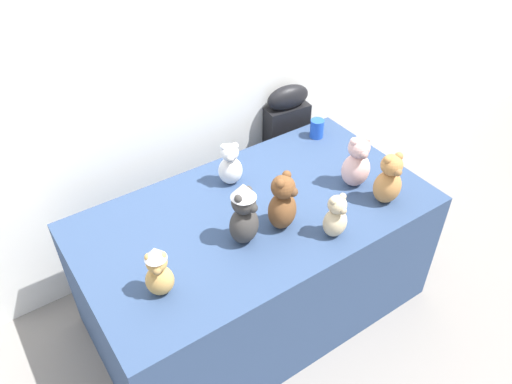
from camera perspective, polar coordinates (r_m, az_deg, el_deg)
name	(u,v)px	position (r m, az deg, el deg)	size (l,w,h in m)	color
ground_plane	(282,335)	(2.85, 2.95, -16.02)	(10.00, 10.00, 0.00)	gray
wall_back	(175,48)	(2.67, -9.20, 15.88)	(7.00, 0.08, 2.60)	white
display_table	(256,262)	(2.69, 0.00, -8.00)	(1.74, 0.96, 0.73)	navy
instrument_case	(285,151)	(3.28, 3.38, 4.66)	(0.29, 0.15, 0.95)	black
teddy_bear_charcoal	(244,214)	(2.18, -1.38, -2.50)	(0.18, 0.17, 0.33)	#383533
teddy_bear_sand	(336,217)	(2.27, 9.10, -2.83)	(0.12, 0.11, 0.23)	#CCB78E
teddy_bear_honey	(158,271)	(2.03, -11.11, -8.89)	(0.15, 0.14, 0.26)	tan
teddy_bear_caramel	(389,180)	(2.50, 14.92, 1.33)	(0.16, 0.14, 0.28)	#B27A42
teddy_bear_snow	(230,165)	(2.55, -2.96, 3.11)	(0.16, 0.15, 0.24)	white
teddy_bear_chestnut	(283,203)	(2.27, 3.06, -1.28)	(0.19, 0.19, 0.30)	brown
teddy_bear_blush	(357,163)	(2.57, 11.44, 3.28)	(0.18, 0.16, 0.29)	beige
party_cup_blue	(317,128)	(2.96, 6.97, 7.21)	(0.08, 0.08, 0.11)	blue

